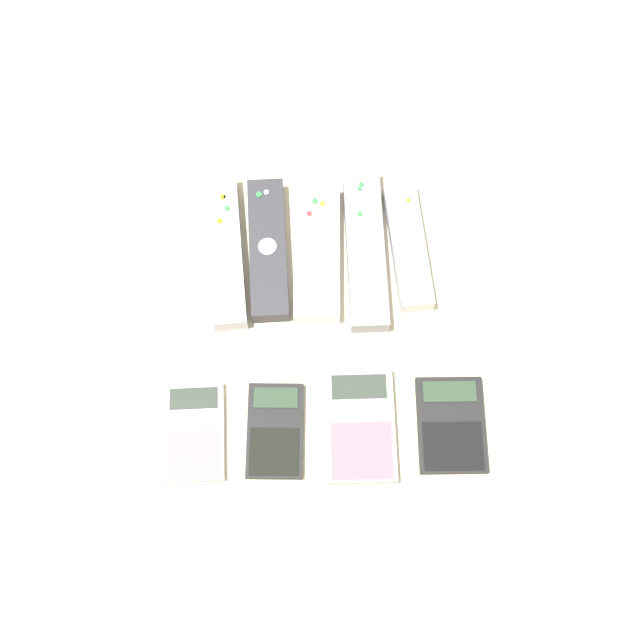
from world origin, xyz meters
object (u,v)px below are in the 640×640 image
(remote_3, at_px, (365,249))
(calculator_2, at_px, (360,426))
(calculator_0, at_px, (194,432))
(remote_2, at_px, (317,253))
(remote_0, at_px, (226,251))
(calculator_3, at_px, (451,425))
(calculator_1, at_px, (275,431))
(remote_4, at_px, (408,246))
(remote_1, at_px, (268,249))

(remote_3, xyz_separation_m, calculator_2, (-0.02, -0.23, -0.00))
(calculator_0, bearing_deg, remote_2, 55.24)
(remote_0, xyz_separation_m, calculator_3, (0.27, -0.24, -0.01))
(remote_2, height_order, calculator_2, remote_2)
(calculator_0, distance_m, calculator_1, 0.10)
(remote_2, xyz_separation_m, remote_4, (0.12, 0.00, 0.00))
(remote_4, bearing_deg, calculator_1, -130.87)
(calculator_3, bearing_deg, remote_1, 133.66)
(calculator_0, bearing_deg, calculator_3, -1.04)
(remote_2, height_order, remote_3, remote_3)
(remote_1, xyz_separation_m, remote_3, (0.12, -0.00, 0.00))
(calculator_2, xyz_separation_m, calculator_3, (0.11, -0.00, -0.00))
(remote_0, bearing_deg, remote_3, -4.63)
(remote_1, distance_m, remote_2, 0.06)
(remote_1, bearing_deg, calculator_3, -48.85)
(remote_4, distance_m, calculator_3, 0.24)
(remote_0, xyz_separation_m, calculator_1, (0.06, -0.23, -0.01))
(remote_0, bearing_deg, remote_4, -4.03)
(remote_3, bearing_deg, remote_0, 178.79)
(remote_3, height_order, calculator_3, remote_3)
(calculator_3, bearing_deg, remote_0, 140.16)
(remote_2, height_order, calculator_0, remote_2)
(calculator_1, bearing_deg, remote_2, 78.56)
(remote_1, relative_size, calculator_1, 1.62)
(remote_4, relative_size, calculator_0, 1.46)
(remote_4, xyz_separation_m, calculator_0, (-0.27, -0.23, -0.01))
(remote_4, height_order, calculator_1, remote_4)
(remote_2, relative_size, remote_3, 0.85)
(remote_0, bearing_deg, calculator_2, -59.17)
(remote_3, bearing_deg, remote_4, 1.35)
(remote_1, relative_size, remote_4, 1.10)
(remote_0, distance_m, calculator_0, 0.24)
(remote_0, height_order, remote_1, same)
(remote_0, relative_size, calculator_1, 1.78)
(calculator_2, bearing_deg, remote_3, 85.96)
(remote_3, relative_size, calculator_3, 1.85)
(remote_1, bearing_deg, remote_4, -1.86)
(remote_2, height_order, calculator_3, remote_2)
(remote_2, xyz_separation_m, calculator_3, (0.15, -0.23, -0.01))
(remote_3, bearing_deg, remote_1, 178.07)
(calculator_1, height_order, calculator_3, same)
(remote_1, relative_size, calculator_2, 1.40)
(remote_4, height_order, calculator_3, remote_4)
(remote_2, distance_m, calculator_3, 0.28)
(calculator_0, xyz_separation_m, calculator_3, (0.31, -0.00, -0.00))
(remote_1, bearing_deg, calculator_0, -112.57)
(remote_1, bearing_deg, remote_2, -7.28)
(remote_2, relative_size, calculator_2, 1.36)
(remote_2, bearing_deg, remote_4, 4.60)
(calculator_1, bearing_deg, calculator_2, 3.40)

